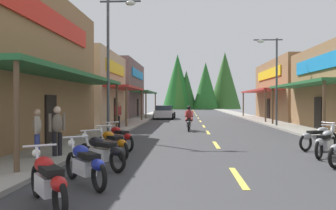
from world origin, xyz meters
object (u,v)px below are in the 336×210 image
object	(u,v)px
motorcycle_parked_left_2	(101,151)
motorcycle_parked_left_4	(119,137)
motorcycle_parked_left_1	(85,163)
pedestrian_by_shop	(37,131)
motorcycle_parked_right_4	(326,142)
parked_car_curbside	(165,112)
pedestrian_waiting	(57,129)
streetlamp_right	(272,70)
pedestrian_browsing	(118,114)
motorcycle_parked_left_3	(112,143)
motorcycle_parked_right_5	(319,137)
streetlamp_left	(114,49)
rider_cruising_lead	(189,120)
motorcycle_parked_left_0	(48,180)

from	to	relation	value
motorcycle_parked_left_2	motorcycle_parked_left_4	size ratio (longest dim) A/B	0.99
motorcycle_parked_left_1	pedestrian_by_shop	distance (m)	3.91
motorcycle_parked_right_4	parked_car_curbside	xyz separation A→B (m)	(-6.90, 24.49, 0.20)
pedestrian_waiting	streetlamp_right	bearing A→B (deg)	-85.32
motorcycle_parked_left_4	pedestrian_browsing	xyz separation A→B (m)	(-1.86, 9.19, 0.55)
parked_car_curbside	pedestrian_browsing	bearing A→B (deg)	173.05
motorcycle_parked_left_1	pedestrian_by_shop	xyz separation A→B (m)	(-2.41, 3.05, 0.44)
motorcycle_parked_left_2	motorcycle_parked_left_3	xyz separation A→B (m)	(-0.10, 1.77, 0.00)
pedestrian_by_shop	pedestrian_waiting	xyz separation A→B (m)	(0.54, 0.25, 0.05)
pedestrian_waiting	motorcycle_parked_right_5	bearing A→B (deg)	-124.01
motorcycle_parked_right_5	pedestrian_browsing	bearing A→B (deg)	105.23
motorcycle_parked_left_4	parked_car_curbside	size ratio (longest dim) A/B	0.39
streetlamp_left	motorcycle_parked_left_1	size ratio (longest dim) A/B	4.00
streetlamp_left	pedestrian_waiting	bearing A→B (deg)	-93.97
streetlamp_right	rider_cruising_lead	xyz separation A→B (m)	(-5.96, -3.53, -3.44)
motorcycle_parked_left_3	streetlamp_right	bearing A→B (deg)	-71.15
motorcycle_parked_left_0	parked_car_curbside	world-z (taller)	parked_car_curbside
pedestrian_waiting	parked_car_curbside	bearing A→B (deg)	-54.09
motorcycle_parked_right_4	pedestrian_by_shop	size ratio (longest dim) A/B	1.10
motorcycle_parked_left_4	motorcycle_parked_left_1	bearing A→B (deg)	143.48
motorcycle_parked_right_5	parked_car_curbside	xyz separation A→B (m)	(-7.29, 22.85, 0.20)
motorcycle_parked_left_3	motorcycle_parked_left_2	bearing A→B (deg)	143.09
rider_cruising_lead	pedestrian_waiting	distance (m)	11.70
streetlamp_left	parked_car_curbside	bearing A→B (deg)	86.04
motorcycle_parked_left_4	motorcycle_parked_right_4	bearing A→B (deg)	-140.33
motorcycle_parked_left_2	streetlamp_left	bearing A→B (deg)	-39.54
rider_cruising_lead	parked_car_curbside	bearing A→B (deg)	11.86
pedestrian_browsing	parked_car_curbside	bearing A→B (deg)	113.39
pedestrian_by_shop	streetlamp_left	bearing A→B (deg)	67.49
motorcycle_parked_right_4	pedestrian_waiting	distance (m)	8.74
pedestrian_by_shop	motorcycle_parked_left_1	bearing A→B (deg)	-65.83
motorcycle_parked_right_4	rider_cruising_lead	distance (m)	10.88
motorcycle_parked_left_1	motorcycle_parked_left_3	xyz separation A→B (m)	(-0.20, 3.60, 0.00)
pedestrian_browsing	pedestrian_waiting	xyz separation A→B (m)	(0.35, -11.45, -0.07)
motorcycle_parked_left_2	pedestrian_by_shop	xyz separation A→B (m)	(-2.31, 1.22, 0.44)
motorcycle_parked_left_4	pedestrian_waiting	bearing A→B (deg)	106.10
motorcycle_parked_left_2	pedestrian_browsing	world-z (taller)	pedestrian_browsing
streetlamp_left	motorcycle_parked_left_4	world-z (taller)	streetlamp_left
motorcycle_parked_right_5	motorcycle_parked_left_2	size ratio (longest dim) A/B	1.12
motorcycle_parked_right_4	motorcycle_parked_left_4	size ratio (longest dim) A/B	1.04
motorcycle_parked_right_5	motorcycle_parked_left_4	xyz separation A→B (m)	(-7.54, -0.35, 0.00)
streetlamp_right	pedestrian_browsing	distance (m)	11.36
motorcycle_parked_right_5	pedestrian_by_shop	distance (m)	10.02
motorcycle_parked_left_2	motorcycle_parked_left_3	bearing A→B (deg)	-45.89
motorcycle_parked_left_1	motorcycle_parked_left_3	size ratio (longest dim) A/B	1.01
motorcycle_parked_left_3	pedestrian_by_shop	size ratio (longest dim) A/B	1.06
motorcycle_parked_right_4	motorcycle_parked_left_3	size ratio (longest dim) A/B	1.04
motorcycle_parked_left_1	pedestrian_waiting	distance (m)	3.82
motorcycle_parked_left_0	pedestrian_by_shop	distance (m)	5.20
streetlamp_left	rider_cruising_lead	distance (m)	6.97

